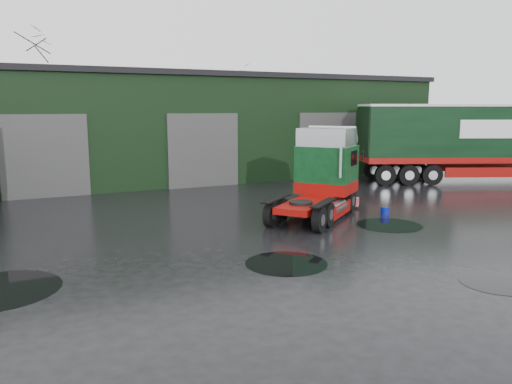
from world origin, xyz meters
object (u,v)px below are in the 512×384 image
tree_back_a (33,102)px  wash_bucket (385,211)px  warehouse (173,126)px  tree_back_b (229,114)px  hero_tractor (314,174)px  lorry_right (476,143)px

tree_back_a → wash_bucket: bearing=-65.0°
warehouse → tree_back_b: tree_back_b is taller
tree_back_a → tree_back_b: bearing=0.0°
hero_tractor → tree_back_b: 26.46m
warehouse → wash_bucket: 16.97m
hero_tractor → tree_back_a: 27.27m
warehouse → hero_tractor: bearing=-85.6°
warehouse → tree_back_a: bearing=128.7°
warehouse → tree_back_b: (8.00, 10.00, 0.59)m
warehouse → tree_back_b: bearing=51.3°
wash_bucket → tree_back_a: tree_back_a is taller
hero_tractor → lorry_right: 14.52m
tree_back_a → lorry_right: bearing=-42.4°
tree_back_a → tree_back_b: size_ratio=1.27×
lorry_right → tree_back_b: (-7.00, 21.00, 1.48)m
tree_back_a → tree_back_b: tree_back_a is taller
wash_bucket → lorry_right: bearing=25.6°
hero_tractor → tree_back_a: size_ratio=0.60×
wash_bucket → warehouse: bearing=104.5°
lorry_right → wash_bucket: lorry_right is taller
tree_back_a → tree_back_b: (16.00, 0.00, -1.00)m
lorry_right → wash_bucket: size_ratio=50.61×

